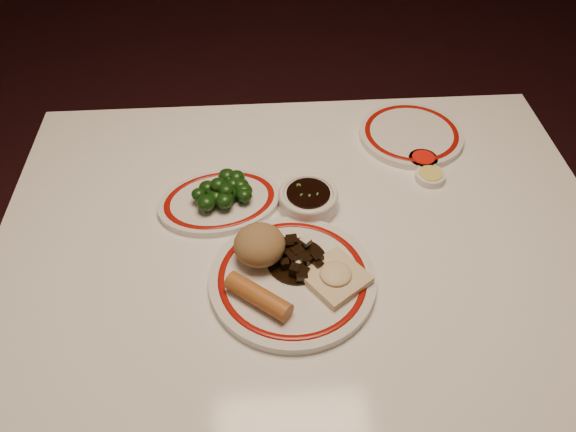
{
  "coord_description": "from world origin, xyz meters",
  "views": [
    {
      "loc": [
        -0.08,
        -0.74,
        1.56
      ],
      "look_at": [
        -0.03,
        0.0,
        0.8
      ],
      "focal_mm": 35.0,
      "sensor_mm": 36.0,
      "label": 1
    }
  ],
  "objects_px": {
    "spring_roll": "(258,296)",
    "broccoli_pile": "(224,190)",
    "broccoli_plate": "(220,201)",
    "rice_mound": "(259,245)",
    "soy_bowl": "(308,200)",
    "stirfry_heap": "(298,259)",
    "fried_wonton": "(335,276)",
    "main_plate": "(292,279)",
    "dining_table": "(303,264)"
  },
  "relations": [
    {
      "from": "fried_wonton",
      "to": "soy_bowl",
      "type": "bearing_deg",
      "value": 98.19
    },
    {
      "from": "broccoli_pile",
      "to": "main_plate",
      "type": "bearing_deg",
      "value": -60.18
    },
    {
      "from": "broccoli_pile",
      "to": "stirfry_heap",
      "type": "bearing_deg",
      "value": -53.58
    },
    {
      "from": "main_plate",
      "to": "soy_bowl",
      "type": "bearing_deg",
      "value": 76.59
    },
    {
      "from": "fried_wonton",
      "to": "stirfry_heap",
      "type": "xyz_separation_m",
      "value": [
        -0.06,
        0.04,
        0.0
      ]
    },
    {
      "from": "main_plate",
      "to": "spring_roll",
      "type": "height_order",
      "value": "spring_roll"
    },
    {
      "from": "main_plate",
      "to": "spring_roll",
      "type": "relative_size",
      "value": 3.15
    },
    {
      "from": "broccoli_pile",
      "to": "soy_bowl",
      "type": "bearing_deg",
      "value": -7.8
    },
    {
      "from": "fried_wonton",
      "to": "soy_bowl",
      "type": "height_order",
      "value": "fried_wonton"
    },
    {
      "from": "main_plate",
      "to": "stirfry_heap",
      "type": "xyz_separation_m",
      "value": [
        0.01,
        0.03,
        0.02
      ]
    },
    {
      "from": "rice_mound",
      "to": "soy_bowl",
      "type": "xyz_separation_m",
      "value": [
        0.1,
        0.14,
        -0.03
      ]
    },
    {
      "from": "main_plate",
      "to": "broccoli_pile",
      "type": "xyz_separation_m",
      "value": [
        -0.12,
        0.21,
        0.03
      ]
    },
    {
      "from": "dining_table",
      "to": "soy_bowl",
      "type": "relative_size",
      "value": 10.21
    },
    {
      "from": "spring_roll",
      "to": "broccoli_plate",
      "type": "xyz_separation_m",
      "value": [
        -0.07,
        0.26,
        -0.03
      ]
    },
    {
      "from": "spring_roll",
      "to": "broccoli_pile",
      "type": "relative_size",
      "value": 1.01
    },
    {
      "from": "dining_table",
      "to": "soy_bowl",
      "type": "bearing_deg",
      "value": 79.29
    },
    {
      "from": "stirfry_heap",
      "to": "dining_table",
      "type": "bearing_deg",
      "value": 77.28
    },
    {
      "from": "dining_table",
      "to": "rice_mound",
      "type": "distance_m",
      "value": 0.18
    },
    {
      "from": "rice_mound",
      "to": "broccoli_pile",
      "type": "xyz_separation_m",
      "value": [
        -0.07,
        0.17,
        -0.01
      ]
    },
    {
      "from": "soy_bowl",
      "to": "broccoli_plate",
      "type": "bearing_deg",
      "value": 173.62
    },
    {
      "from": "dining_table",
      "to": "fried_wonton",
      "type": "bearing_deg",
      "value": -71.75
    },
    {
      "from": "rice_mound",
      "to": "stirfry_heap",
      "type": "height_order",
      "value": "rice_mound"
    },
    {
      "from": "spring_roll",
      "to": "broccoli_pile",
      "type": "bearing_deg",
      "value": 52.02
    },
    {
      "from": "main_plate",
      "to": "soy_bowl",
      "type": "xyz_separation_m",
      "value": [
        0.05,
        0.19,
        0.01
      ]
    },
    {
      "from": "main_plate",
      "to": "spring_roll",
      "type": "xyz_separation_m",
      "value": [
        -0.06,
        -0.05,
        0.02
      ]
    },
    {
      "from": "spring_roll",
      "to": "fried_wonton",
      "type": "distance_m",
      "value": 0.14
    },
    {
      "from": "spring_roll",
      "to": "soy_bowl",
      "type": "bearing_deg",
      "value": 15.28
    },
    {
      "from": "dining_table",
      "to": "fried_wonton",
      "type": "xyz_separation_m",
      "value": [
        0.04,
        -0.13,
        0.12
      ]
    },
    {
      "from": "broccoli_pile",
      "to": "broccoli_plate",
      "type": "bearing_deg",
      "value": -165.44
    },
    {
      "from": "broccoli_plate",
      "to": "broccoli_pile",
      "type": "bearing_deg",
      "value": 14.56
    },
    {
      "from": "dining_table",
      "to": "broccoli_plate",
      "type": "distance_m",
      "value": 0.22
    },
    {
      "from": "spring_roll",
      "to": "rice_mound",
      "type": "bearing_deg",
      "value": 35.95
    },
    {
      "from": "broccoli_plate",
      "to": "soy_bowl",
      "type": "height_order",
      "value": "soy_bowl"
    },
    {
      "from": "stirfry_heap",
      "to": "soy_bowl",
      "type": "relative_size",
      "value": 0.94
    },
    {
      "from": "rice_mound",
      "to": "fried_wonton",
      "type": "height_order",
      "value": "rice_mound"
    },
    {
      "from": "fried_wonton",
      "to": "broccoli_pile",
      "type": "relative_size",
      "value": 1.1
    },
    {
      "from": "fried_wonton",
      "to": "broccoli_plate",
      "type": "bearing_deg",
      "value": 132.96
    },
    {
      "from": "dining_table",
      "to": "rice_mound",
      "type": "bearing_deg",
      "value": -141.85
    },
    {
      "from": "broccoli_plate",
      "to": "broccoli_pile",
      "type": "xyz_separation_m",
      "value": [
        0.01,
        0.0,
        0.03
      ]
    },
    {
      "from": "dining_table",
      "to": "stirfry_heap",
      "type": "distance_m",
      "value": 0.15
    },
    {
      "from": "rice_mound",
      "to": "soy_bowl",
      "type": "height_order",
      "value": "rice_mound"
    },
    {
      "from": "dining_table",
      "to": "fried_wonton",
      "type": "distance_m",
      "value": 0.18
    },
    {
      "from": "main_plate",
      "to": "broccoli_plate",
      "type": "xyz_separation_m",
      "value": [
        -0.13,
        0.21,
        -0.0
      ]
    },
    {
      "from": "dining_table",
      "to": "rice_mound",
      "type": "relative_size",
      "value": 12.78
    },
    {
      "from": "dining_table",
      "to": "main_plate",
      "type": "bearing_deg",
      "value": -105.05
    },
    {
      "from": "broccoli_plate",
      "to": "main_plate",
      "type": "bearing_deg",
      "value": -57.59
    },
    {
      "from": "rice_mound",
      "to": "broccoli_pile",
      "type": "distance_m",
      "value": 0.18
    },
    {
      "from": "rice_mound",
      "to": "broccoli_pile",
      "type": "height_order",
      "value": "rice_mound"
    },
    {
      "from": "main_plate",
      "to": "dining_table",
      "type": "bearing_deg",
      "value": 74.95
    },
    {
      "from": "soy_bowl",
      "to": "rice_mound",
      "type": "bearing_deg",
      "value": -125.57
    }
  ]
}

